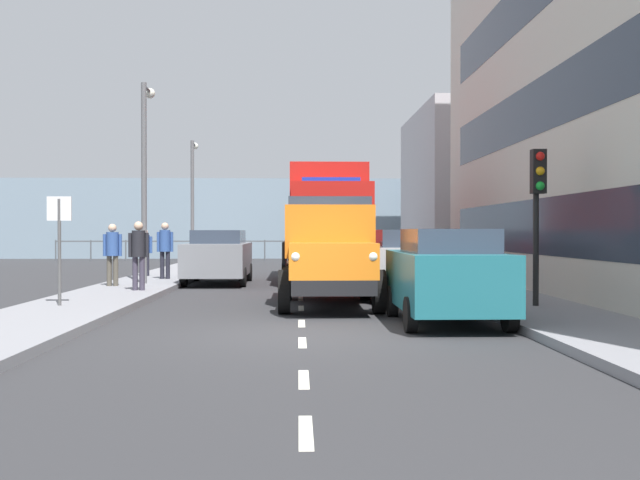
# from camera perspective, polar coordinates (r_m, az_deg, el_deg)

# --- Properties ---
(ground_plane) EXTENTS (80.00, 80.00, 0.00)m
(ground_plane) POSITION_cam_1_polar(r_m,az_deg,el_deg) (23.14, -1.51, -3.51)
(ground_plane) COLOR #2D2D30
(sidewalk_left) EXTENTS (2.35, 42.16, 0.15)m
(sidewalk_left) POSITION_cam_1_polar(r_m,az_deg,el_deg) (23.63, 10.09, -3.25)
(sidewalk_left) COLOR gray
(sidewalk_left) RESTS_ON ground_plane
(sidewalk_right) EXTENTS (2.35, 42.16, 0.15)m
(sidewalk_right) POSITION_cam_1_polar(r_m,az_deg,el_deg) (23.60, -13.13, -3.26)
(sidewalk_right) COLOR gray
(sidewalk_right) RESTS_ON ground_plane
(road_centreline_markings) EXTENTS (0.12, 36.80, 0.01)m
(road_centreline_markings) POSITION_cam_1_polar(r_m,az_deg,el_deg) (21.48, -1.50, -3.82)
(road_centreline_markings) COLOR silver
(road_centreline_markings) RESTS_ON ground_plane
(building_far_block) EXTENTS (7.54, 10.87, 7.75)m
(building_far_block) POSITION_cam_1_polar(r_m,az_deg,el_deg) (39.46, 12.67, 3.82)
(building_far_block) COLOR #B7B2B7
(building_far_block) RESTS_ON ground_plane
(sea_horizon) EXTENTS (80.00, 0.80, 5.00)m
(sea_horizon) POSITION_cam_1_polar(r_m,az_deg,el_deg) (47.16, -1.59, 1.64)
(sea_horizon) COLOR gray
(sea_horizon) RESTS_ON ground_plane
(seawall_railing) EXTENTS (28.08, 0.08, 1.20)m
(seawall_railing) POSITION_cam_1_polar(r_m,az_deg,el_deg) (43.56, -1.58, -0.36)
(seawall_railing) COLOR #4C5156
(seawall_railing) RESTS_ON ground_plane
(truck_vintage_orange) EXTENTS (2.17, 5.64, 2.43)m
(truck_vintage_orange) POSITION_cam_1_polar(r_m,az_deg,el_deg) (16.58, 0.70, -1.07)
(truck_vintage_orange) COLOR black
(truck_vintage_orange) RESTS_ON ground_plane
(lorry_cargo_red) EXTENTS (2.58, 8.20, 3.87)m
(lorry_cargo_red) POSITION_cam_1_polar(r_m,az_deg,el_deg) (25.40, 0.56, 1.54)
(lorry_cargo_red) COLOR red
(lorry_cargo_red) RESTS_ON ground_plane
(car_teal_kerbside_near) EXTENTS (1.84, 3.86, 1.72)m
(car_teal_kerbside_near) POSITION_cam_1_polar(r_m,az_deg,el_deg) (13.80, 9.56, -2.61)
(car_teal_kerbside_near) COLOR #1E6670
(car_teal_kerbside_near) RESTS_ON ground_plane
(car_silver_kerbside_1) EXTENTS (1.86, 4.10, 1.72)m
(car_silver_kerbside_1) POSITION_cam_1_polar(r_m,az_deg,el_deg) (18.89, 6.51, -1.73)
(car_silver_kerbside_1) COLOR #B7BABF
(car_silver_kerbside_1) RESTS_ON ground_plane
(car_black_kerbside_2) EXTENTS (1.83, 4.49, 1.72)m
(car_black_kerbside_2) POSITION_cam_1_polar(r_m,az_deg,el_deg) (24.41, 4.65, -1.19)
(car_black_kerbside_2) COLOR black
(car_black_kerbside_2) RESTS_ON ground_plane
(car_maroon_kerbside_3) EXTENTS (1.85, 4.34, 1.72)m
(car_maroon_kerbside_3) POSITION_cam_1_polar(r_m,az_deg,el_deg) (30.42, 3.40, -0.83)
(car_maroon_kerbside_3) COLOR maroon
(car_maroon_kerbside_3) RESTS_ON ground_plane
(car_grey_oppositeside_0) EXTENTS (1.97, 4.49, 1.72)m
(car_grey_oppositeside_0) POSITION_cam_1_polar(r_m,az_deg,el_deg) (24.30, -7.71, -1.20)
(car_grey_oppositeside_0) COLOR slate
(car_grey_oppositeside_0) RESTS_ON ground_plane
(pedestrian_by_lamp) EXTENTS (0.53, 0.34, 1.79)m
(pedestrian_by_lamp) POSITION_cam_1_polar(r_m,az_deg,el_deg) (20.04, -13.60, -0.71)
(pedestrian_by_lamp) COLOR #383342
(pedestrian_by_lamp) RESTS_ON sidewalk_right
(pedestrian_couple_a) EXTENTS (0.53, 0.34, 1.74)m
(pedestrian_couple_a) POSITION_cam_1_polar(r_m,az_deg,el_deg) (21.85, -15.47, -0.69)
(pedestrian_couple_a) COLOR #4C473D
(pedestrian_couple_a) RESTS_ON sidewalk_right
(pedestrian_in_dark_coat) EXTENTS (0.53, 0.34, 1.82)m
(pedestrian_in_dark_coat) POSITION_cam_1_polar(r_m,az_deg,el_deg) (24.75, -11.67, -0.41)
(pedestrian_in_dark_coat) COLOR black
(pedestrian_in_dark_coat) RESTS_ON sidewalk_right
(pedestrian_strolling) EXTENTS (0.53, 0.34, 1.63)m
(pedestrian_strolling) POSITION_cam_1_polar(r_m,az_deg,el_deg) (26.55, -13.16, -0.61)
(pedestrian_strolling) COLOR black
(pedestrian_strolling) RESTS_ON sidewalk_right
(traffic_light_near) EXTENTS (0.28, 0.41, 3.20)m
(traffic_light_near) POSITION_cam_1_polar(r_m,az_deg,el_deg) (16.00, 16.18, 3.48)
(traffic_light_near) COLOR black
(traffic_light_near) RESTS_ON sidewalk_left
(lamp_post_promenade) EXTENTS (0.32, 1.14, 5.91)m
(lamp_post_promenade) POSITION_cam_1_polar(r_m,az_deg,el_deg) (22.95, -13.12, 5.71)
(lamp_post_promenade) COLOR #59595B
(lamp_post_promenade) RESTS_ON sidewalk_right
(lamp_post_far) EXTENTS (0.32, 1.14, 5.72)m
(lamp_post_far) POSITION_cam_1_polar(r_m,az_deg,el_deg) (35.20, -9.62, 3.77)
(lamp_post_far) COLOR #59595B
(lamp_post_far) RESTS_ON sidewalk_right
(street_sign) EXTENTS (0.50, 0.07, 2.25)m
(street_sign) POSITION_cam_1_polar(r_m,az_deg,el_deg) (16.38, -19.16, 0.64)
(street_sign) COLOR #4C4C4C
(street_sign) RESTS_ON sidewalk_right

